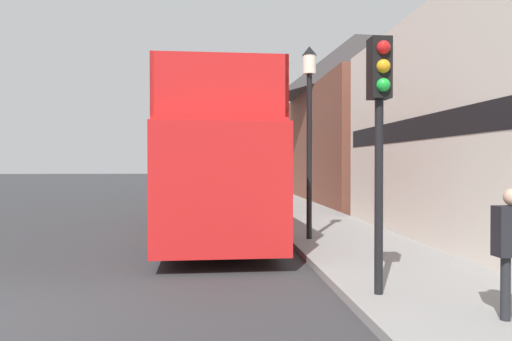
# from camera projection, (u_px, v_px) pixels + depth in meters

# --- Properties ---
(ground_plane) EXTENTS (144.00, 144.00, 0.00)m
(ground_plane) POSITION_uv_depth(u_px,v_px,m) (153.00, 200.00, 27.04)
(ground_plane) COLOR #333335
(sidewalk) EXTENTS (2.96, 108.00, 0.14)m
(sidewalk) POSITION_uv_depth(u_px,v_px,m) (280.00, 202.00, 24.62)
(sidewalk) COLOR gray
(sidewalk) RESTS_ON ground_plane
(brick_terrace_rear) EXTENTS (6.00, 17.24, 9.10)m
(brick_terrace_rear) POSITION_uv_depth(u_px,v_px,m) (355.00, 117.00, 27.41)
(brick_terrace_rear) COLOR brown
(brick_terrace_rear) RESTS_ON ground_plane
(tour_bus) EXTENTS (2.80, 10.80, 4.01)m
(tour_bus) POSITION_uv_depth(u_px,v_px,m) (214.00, 170.00, 14.20)
(tour_bus) COLOR red
(tour_bus) RESTS_ON ground_plane
(parked_car_ahead_of_bus) EXTENTS (1.95, 4.24, 1.54)m
(parked_car_ahead_of_bus) POSITION_uv_depth(u_px,v_px,m) (228.00, 192.00, 22.02)
(parked_car_ahead_of_bus) COLOR maroon
(parked_car_ahead_of_bus) RESTS_ON ground_plane
(pedestrian_nearest) EXTENTS (0.40, 0.22, 1.54)m
(pedestrian_nearest) POSITION_uv_depth(u_px,v_px,m) (512.00, 241.00, 5.81)
(pedestrian_nearest) COLOR #232328
(pedestrian_nearest) RESTS_ON sidewalk
(traffic_signal) EXTENTS (0.28, 0.42, 3.58)m
(traffic_signal) POSITION_uv_depth(u_px,v_px,m) (380.00, 106.00, 6.93)
(traffic_signal) COLOR black
(traffic_signal) RESTS_ON sidewalk
(lamp_post_nearest) EXTENTS (0.35, 0.35, 4.68)m
(lamp_post_nearest) POSITION_uv_depth(u_px,v_px,m) (309.00, 106.00, 12.09)
(lamp_post_nearest) COLOR black
(lamp_post_nearest) RESTS_ON sidewalk
(lamp_post_second) EXTENTS (0.35, 0.35, 4.36)m
(lamp_post_second) POSITION_uv_depth(u_px,v_px,m) (263.00, 136.00, 21.91)
(lamp_post_second) COLOR black
(lamp_post_second) RESTS_ON sidewalk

